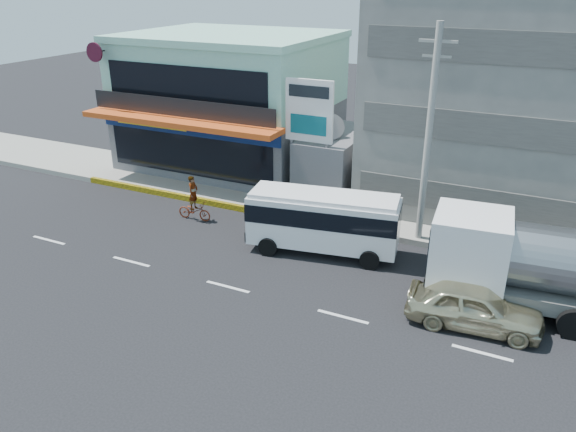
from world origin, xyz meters
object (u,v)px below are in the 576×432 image
object	(u,v)px
utility_pole_near	(428,137)
sedan	(474,306)
billboard	(309,118)
shop_building	(232,104)
motorcycle_rider	(194,205)
tanker_truck	(549,268)
minibus	(323,218)
satellite_dish	(330,136)
concrete_building	(545,75)

from	to	relation	value
utility_pole_near	sedan	distance (m)	8.08
billboard	utility_pole_near	bearing A→B (deg)	-15.48
shop_building	utility_pole_near	xyz separation A→B (m)	(14.00, -6.55, 1.15)
billboard	sedan	xyz separation A→B (m)	(9.92, -7.70, -4.11)
billboard	motorcycle_rider	bearing A→B (deg)	-138.46
shop_building	tanker_truck	xyz separation A→B (m)	(19.61, -10.48, -2.06)
utility_pole_near	tanker_truck	world-z (taller)	utility_pole_near
shop_building	minibus	bearing A→B (deg)	-42.26
utility_pole_near	motorcycle_rider	xyz separation A→B (m)	(-11.11, -2.28, -4.37)
satellite_dish	motorcycle_rider	bearing A→B (deg)	-130.97
sedan	tanker_truck	xyz separation A→B (m)	(2.19, 1.97, 1.13)
satellite_dish	billboard	distance (m)	2.31
satellite_dish	motorcycle_rider	world-z (taller)	satellite_dish
utility_pole_near	shop_building	bearing A→B (deg)	154.94
billboard	motorcycle_rider	xyz separation A→B (m)	(-4.61, -4.08, -4.15)
satellite_dish	sedan	xyz separation A→B (m)	(9.42, -9.50, -2.76)
billboard	tanker_truck	distance (m)	13.72
shop_building	motorcycle_rider	bearing A→B (deg)	-71.85
billboard	utility_pole_near	xyz separation A→B (m)	(6.50, -1.80, 0.22)
motorcycle_rider	concrete_building	bearing A→B (deg)	33.19
concrete_building	tanker_truck	bearing A→B (deg)	-82.07
shop_building	tanker_truck	distance (m)	22.33
minibus	tanker_truck	xyz separation A→B (m)	(9.34, -1.15, 0.26)
minibus	motorcycle_rider	distance (m)	7.45
billboard	minibus	bearing A→B (deg)	-58.88
satellite_dish	tanker_truck	xyz separation A→B (m)	(11.61, -7.53, -1.64)
billboard	tanker_truck	xyz separation A→B (m)	(12.11, -5.73, -2.99)
utility_pole_near	motorcycle_rider	distance (m)	12.15
utility_pole_near	tanker_truck	xyz separation A→B (m)	(5.61, -3.93, -3.21)
shop_building	sedan	size ratio (longest dim) A/B	2.60
concrete_building	utility_pole_near	distance (m)	8.79
shop_building	motorcycle_rider	xyz separation A→B (m)	(2.89, -8.83, -3.22)
satellite_dish	utility_pole_near	world-z (taller)	utility_pole_near
utility_pole_near	satellite_dish	bearing A→B (deg)	149.04
satellite_dish	motorcycle_rider	xyz separation A→B (m)	(-5.11, -5.88, -2.79)
billboard	motorcycle_rider	distance (m)	7.42
tanker_truck	concrete_building	bearing A→B (deg)	97.93
shop_building	satellite_dish	distance (m)	8.54
shop_building	minibus	size ratio (longest dim) A/B	1.77
shop_building	satellite_dish	world-z (taller)	shop_building
utility_pole_near	billboard	bearing A→B (deg)	164.52
concrete_building	utility_pole_near	world-z (taller)	concrete_building
shop_building	sedan	world-z (taller)	shop_building
satellite_dish	tanker_truck	distance (m)	13.93
satellite_dish	concrete_building	bearing A→B (deg)	21.80
concrete_building	billboard	xyz separation A→B (m)	(-10.50, -5.80, -2.07)
concrete_building	minibus	bearing A→B (deg)	-126.68
minibus	motorcycle_rider	xyz separation A→B (m)	(-7.37, 0.50, -0.90)
shop_building	concrete_building	bearing A→B (deg)	3.35
satellite_dish	motorcycle_rider	size ratio (longest dim) A/B	0.63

